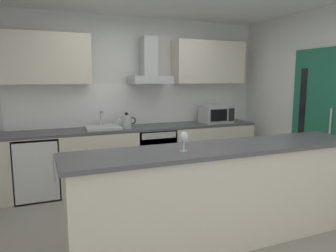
# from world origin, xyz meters

# --- Properties ---
(ground) EXTENTS (5.44, 4.60, 0.02)m
(ground) POSITION_xyz_m (0.00, 0.00, -0.01)
(ground) COLOR gray
(wall_back) EXTENTS (5.44, 0.12, 2.60)m
(wall_back) POSITION_xyz_m (0.00, 1.86, 1.30)
(wall_back) COLOR silver
(wall_back) RESTS_ON ground
(wall_right) EXTENTS (0.12, 4.60, 2.60)m
(wall_right) POSITION_xyz_m (2.28, 0.00, 1.30)
(wall_right) COLOR silver
(wall_right) RESTS_ON ground
(backsplash_tile) EXTENTS (3.78, 0.02, 0.66)m
(backsplash_tile) POSITION_xyz_m (0.00, 1.79, 1.23)
(backsplash_tile) COLOR white
(counter_back) EXTENTS (3.91, 0.60, 0.90)m
(counter_back) POSITION_xyz_m (0.00, 1.48, 0.45)
(counter_back) COLOR beige
(counter_back) RESTS_ON ground
(counter_island) EXTENTS (3.07, 0.64, 0.99)m
(counter_island) POSITION_xyz_m (0.24, -0.57, 0.50)
(counter_island) COLOR beige
(counter_island) RESTS_ON ground
(upper_cabinets) EXTENTS (3.86, 0.32, 0.70)m
(upper_cabinets) POSITION_xyz_m (-0.00, 1.63, 1.91)
(upper_cabinets) COLOR beige
(side_door) EXTENTS (0.08, 0.85, 2.05)m
(side_door) POSITION_xyz_m (2.20, 0.15, 1.03)
(side_door) COLOR #1E664C
(side_door) RESTS_ON ground
(oven) EXTENTS (0.60, 0.62, 0.80)m
(oven) POSITION_xyz_m (0.22, 1.45, 0.46)
(oven) COLOR slate
(oven) RESTS_ON ground
(refrigerator) EXTENTS (0.58, 0.60, 0.85)m
(refrigerator) POSITION_xyz_m (-1.48, 1.45, 0.43)
(refrigerator) COLOR white
(refrigerator) RESTS_ON ground
(microwave) EXTENTS (0.50, 0.38, 0.30)m
(microwave) POSITION_xyz_m (1.35, 1.43, 1.05)
(microwave) COLOR #B7BABC
(microwave) RESTS_ON counter_back
(sink) EXTENTS (0.50, 0.40, 0.26)m
(sink) POSITION_xyz_m (-0.55, 1.46, 0.93)
(sink) COLOR silver
(sink) RESTS_ON counter_back
(kettle) EXTENTS (0.29, 0.15, 0.24)m
(kettle) POSITION_xyz_m (-0.20, 1.42, 1.01)
(kettle) COLOR #B7BABC
(kettle) RESTS_ON counter_back
(range_hood) EXTENTS (0.62, 0.45, 0.72)m
(range_hood) POSITION_xyz_m (0.22, 1.58, 1.79)
(range_hood) COLOR #B7BABC
(wine_glass) EXTENTS (0.08, 0.08, 0.18)m
(wine_glass) POSITION_xyz_m (-0.22, -0.62, 1.11)
(wine_glass) COLOR silver
(wine_glass) RESTS_ON counter_island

